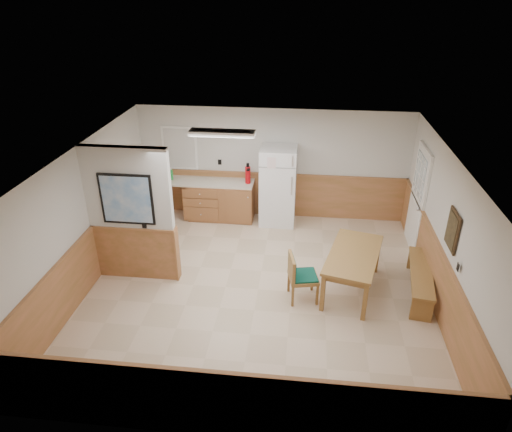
# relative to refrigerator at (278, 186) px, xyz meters

# --- Properties ---
(ground) EXTENTS (6.00, 6.00, 0.00)m
(ground) POSITION_rel_refrigerator_xyz_m (-0.15, -2.63, -0.88)
(ground) COLOR beige
(ground) RESTS_ON ground
(ceiling) EXTENTS (6.00, 6.00, 0.02)m
(ceiling) POSITION_rel_refrigerator_xyz_m (-0.15, -2.63, 1.62)
(ceiling) COLOR white
(ceiling) RESTS_ON back_wall
(back_wall) EXTENTS (6.00, 0.02, 2.50)m
(back_wall) POSITION_rel_refrigerator_xyz_m (-0.15, 0.37, 0.37)
(back_wall) COLOR silver
(back_wall) RESTS_ON ground
(right_wall) EXTENTS (0.02, 6.00, 2.50)m
(right_wall) POSITION_rel_refrigerator_xyz_m (2.85, -2.63, 0.37)
(right_wall) COLOR silver
(right_wall) RESTS_ON ground
(left_wall) EXTENTS (0.02, 6.00, 2.50)m
(left_wall) POSITION_rel_refrigerator_xyz_m (-3.15, -2.63, 0.37)
(left_wall) COLOR silver
(left_wall) RESTS_ON ground
(wainscot_back) EXTENTS (6.00, 0.04, 1.00)m
(wainscot_back) POSITION_rel_refrigerator_xyz_m (-0.15, 0.35, -0.38)
(wainscot_back) COLOR #BA704A
(wainscot_back) RESTS_ON ground
(wainscot_right) EXTENTS (0.04, 6.00, 1.00)m
(wainscot_right) POSITION_rel_refrigerator_xyz_m (2.83, -2.63, -0.38)
(wainscot_right) COLOR #BA704A
(wainscot_right) RESTS_ON ground
(wainscot_left) EXTENTS (0.04, 6.00, 1.00)m
(wainscot_left) POSITION_rel_refrigerator_xyz_m (-3.13, -2.63, -0.38)
(wainscot_left) COLOR #BA704A
(wainscot_left) RESTS_ON ground
(partition_wall) EXTENTS (1.50, 0.20, 2.50)m
(partition_wall) POSITION_rel_refrigerator_xyz_m (-2.40, -2.43, 0.35)
(partition_wall) COLOR silver
(partition_wall) RESTS_ON ground
(kitchen_counter) EXTENTS (2.20, 0.61, 1.00)m
(kitchen_counter) POSITION_rel_refrigerator_xyz_m (-1.36, 0.05, -0.42)
(kitchen_counter) COLOR brown
(kitchen_counter) RESTS_ON ground
(exterior_door) EXTENTS (0.07, 1.02, 2.15)m
(exterior_door) POSITION_rel_refrigerator_xyz_m (2.81, -0.73, 0.17)
(exterior_door) COLOR white
(exterior_door) RESTS_ON ground
(kitchen_window) EXTENTS (0.80, 0.04, 1.00)m
(kitchen_window) POSITION_rel_refrigerator_xyz_m (-2.25, 0.35, 0.67)
(kitchen_window) COLOR white
(kitchen_window) RESTS_ON back_wall
(wall_painting) EXTENTS (0.04, 0.50, 0.60)m
(wall_painting) POSITION_rel_refrigerator_xyz_m (2.81, -2.93, 0.67)
(wall_painting) COLOR #382816
(wall_painting) RESTS_ON right_wall
(fluorescent_fixture) EXTENTS (1.20, 0.30, 0.09)m
(fluorescent_fixture) POSITION_rel_refrigerator_xyz_m (-0.95, -1.33, 1.57)
(fluorescent_fixture) COLOR white
(fluorescent_fixture) RESTS_ON ceiling
(refrigerator) EXTENTS (0.78, 0.72, 1.76)m
(refrigerator) POSITION_rel_refrigerator_xyz_m (0.00, 0.00, 0.00)
(refrigerator) COLOR white
(refrigerator) RESTS_ON ground
(dining_table) EXTENTS (1.17, 1.75, 0.75)m
(dining_table) POSITION_rel_refrigerator_xyz_m (1.47, -2.45, -0.23)
(dining_table) COLOR #A26E3B
(dining_table) RESTS_ON ground
(dining_bench) EXTENTS (0.60, 1.67, 0.45)m
(dining_bench) POSITION_rel_refrigerator_xyz_m (2.65, -2.40, -0.53)
(dining_bench) COLOR #A26E3B
(dining_bench) RESTS_ON ground
(dining_chair) EXTENTS (0.74, 0.57, 0.85)m
(dining_chair) POSITION_rel_refrigerator_xyz_m (0.54, -2.80, -0.38)
(dining_chair) COLOR #A26E3B
(dining_chair) RESTS_ON ground
(fire_extinguisher) EXTENTS (0.15, 0.15, 0.47)m
(fire_extinguisher) POSITION_rel_refrigerator_xyz_m (-0.67, 0.04, 0.23)
(fire_extinguisher) COLOR red
(fire_extinguisher) RESTS_ON kitchen_counter
(soap_bottle) EXTENTS (0.08, 0.08, 0.23)m
(soap_bottle) POSITION_rel_refrigerator_xyz_m (-2.41, 0.06, 0.14)
(soap_bottle) COLOR green
(soap_bottle) RESTS_ON kitchen_counter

